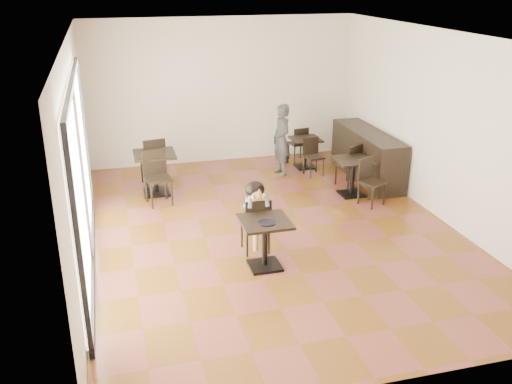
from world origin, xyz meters
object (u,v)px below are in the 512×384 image
object	(u,v)px
chair_left_a	(153,161)
chair_back_a	(298,144)
cafe_table_left	(156,173)
cafe_table_back	(305,153)
chair_mid_b	(372,182)
cafe_table_mid	(352,177)
chair_mid_a	(348,164)
child_chair	(255,224)
chair_left_b	(158,179)
adult_patron	(281,140)
child	(255,217)
chair_back_b	(314,157)
child_table	(265,244)

from	to	relation	value
chair_left_a	chair_back_a	distance (m)	3.44
cafe_table_left	cafe_table_back	xyz separation A→B (m)	(3.36, 0.77, -0.08)
chair_mid_b	cafe_table_mid	bearing A→B (deg)	80.31
chair_mid_a	chair_left_a	bearing A→B (deg)	-40.29
child_chair	chair_left_b	bearing A→B (deg)	-61.88
adult_patron	chair_mid_b	distance (m)	2.38
child	chair_back_b	xyz separation A→B (m)	(2.11, 3.10, -0.17)
child_chair	chair_mid_b	bearing A→B (deg)	-153.86
adult_patron	cafe_table_mid	xyz separation A→B (m)	(0.97, -1.53, -0.40)
chair_mid_b	chair_back_b	bearing A→B (deg)	79.51
chair_left_a	child_chair	bearing A→B (deg)	99.48
child_table	cafe_table_back	world-z (taller)	child_table
child_table	adult_patron	distance (m)	4.18
chair_mid_a	chair_left_b	distance (m)	3.82
cafe_table_left	chair_left_a	bearing A→B (deg)	90.00
adult_patron	chair_back_b	bearing A→B (deg)	60.97
child_table	cafe_table_mid	world-z (taller)	child_table
cafe_table_back	cafe_table_left	bearing A→B (deg)	-167.10
chair_back_a	chair_back_b	distance (m)	1.06
cafe_table_mid	chair_left_a	distance (m)	4.01
cafe_table_left	chair_left_a	world-z (taller)	chair_left_a
child_chair	adult_patron	bearing A→B (deg)	-113.60
chair_mid_a	chair_mid_b	bearing A→B (deg)	65.25
chair_left_b	chair_left_a	bearing A→B (deg)	79.53
child_chair	chair_mid_a	distance (m)	3.50
chair_left_b	child	bearing A→B (deg)	-72.35
adult_patron	chair_left_a	distance (m)	2.72
child_chair	chair_left_a	size ratio (longest dim) A/B	0.91
child_table	child	xyz separation A→B (m)	(0.00, 0.55, 0.19)
chair_left_a	chair_left_b	size ratio (longest dim) A/B	1.00
chair_mid_b	chair_back_b	size ratio (longest dim) A/B	1.10
cafe_table_left	chair_back_a	xyz separation A→B (m)	(3.36, 1.28, -0.01)
child	chair_back_b	bearing A→B (deg)	55.70
child_table	cafe_table_left	xyz separation A→B (m)	(-1.24, 3.43, 0.04)
child	chair_left_a	bearing A→B (deg)	109.95
child_table	cafe_table_back	distance (m)	4.70
child	cafe_table_left	bearing A→B (deg)	113.38
cafe_table_left	chair_left_b	world-z (taller)	chair_left_b
child_chair	child	world-z (taller)	child
cafe_table_back	chair_back_a	distance (m)	0.51
cafe_table_left	chair_left_b	size ratio (longest dim) A/B	0.83
chair_back_a	chair_left_b	bearing A→B (deg)	20.57
child_table	child_chair	size ratio (longest dim) A/B	0.83
child_table	child_chair	bearing A→B (deg)	90.00
child	cafe_table_left	world-z (taller)	child
chair_left_b	chair_mid_b	bearing A→B (deg)	-26.01
child_table	cafe_table_back	xyz separation A→B (m)	(2.11, 4.20, -0.04)
child_table	chair_back_a	world-z (taller)	chair_back_a
cafe_table_mid	child	bearing A→B (deg)	-143.24
child_table	cafe_table_left	distance (m)	3.65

